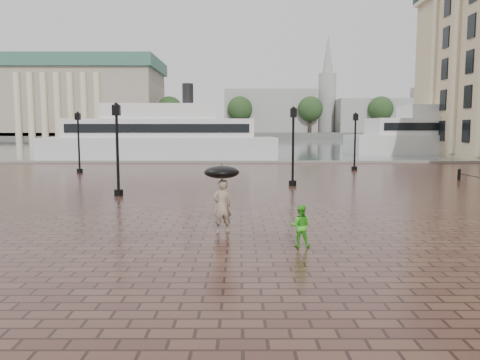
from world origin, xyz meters
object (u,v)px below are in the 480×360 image
Objects in this scene: child_pedestrian at (300,226)px; ferry_near at (161,137)px; street_lamps at (217,143)px; adult_pedestrian at (222,206)px; ferry_far at (451,134)px.

ferry_near reaches higher than child_pedestrian.
street_lamps reaches higher than child_pedestrian.
adult_pedestrian is 0.07× the size of ferry_near.
child_pedestrian is at bearing -79.83° from street_lamps.
child_pedestrian is at bearing -77.83° from ferry_near.
adult_pedestrian is 0.06× the size of ferry_far.
street_lamps is 18.33× the size of child_pedestrian.
adult_pedestrian is 36.14m from ferry_near.
ferry_near is 0.94× the size of ferry_far.
ferry_near reaches higher than street_lamps.
ferry_far is at bearing -143.32° from adult_pedestrian.
ferry_near is 36.38m from ferry_far.
street_lamps is 12.61× the size of adult_pedestrian.
ferry_far is at bearing 45.97° from street_lamps.
child_pedestrian is 0.05× the size of ferry_near.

